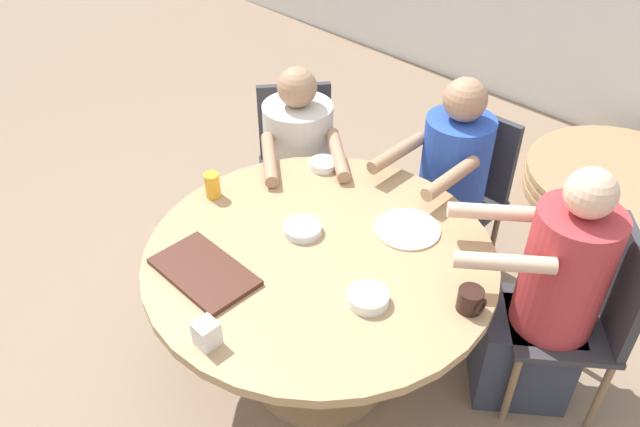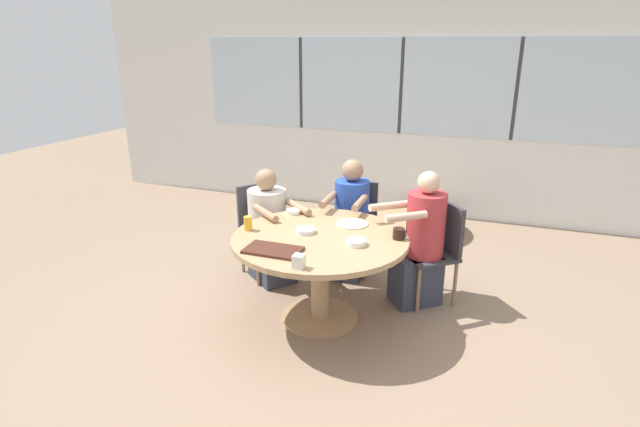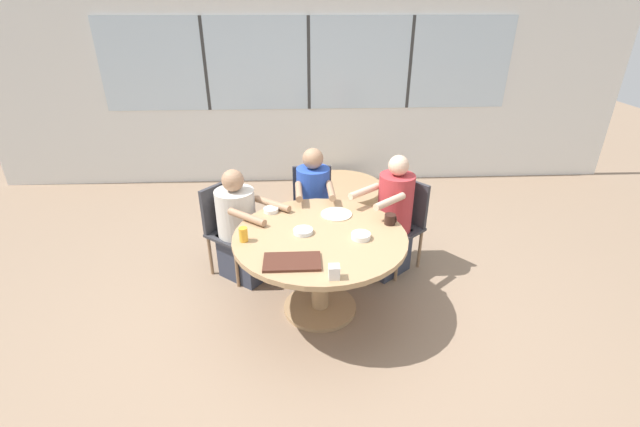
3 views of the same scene
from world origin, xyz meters
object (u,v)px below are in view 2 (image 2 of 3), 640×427
object	(u,v)px
chair_for_woman_green_shirt	(355,218)
person_man_teal_shirt	(270,232)
juice_glass	(248,223)
bowl_white_shallow	(306,231)
chair_for_man_blue_shirt	(438,244)
milk_carton_small	(299,261)
coffee_mug	(399,234)
folded_table_stack	(414,224)
bowl_fruit	(293,212)
person_man_blue_shirt	(421,246)
person_woman_green_shirt	(350,225)
chair_for_man_teal_shirt	(261,222)
bowl_cereal	(356,242)

from	to	relation	value
chair_for_woman_green_shirt	person_man_teal_shirt	world-z (taller)	person_man_teal_shirt
juice_glass	bowl_white_shallow	world-z (taller)	juice_glass
chair_for_man_blue_shirt	milk_carton_small	world-z (taller)	chair_for_man_blue_shirt
coffee_mug	bowl_white_shallow	world-z (taller)	coffee_mug
bowl_white_shallow	folded_table_stack	bearing A→B (deg)	77.53
milk_carton_small	juice_glass	bearing A→B (deg)	141.43
chair_for_man_blue_shirt	bowl_fruit	world-z (taller)	chair_for_man_blue_shirt
person_man_teal_shirt	bowl_fruit	distance (m)	0.41
chair_for_woman_green_shirt	coffee_mug	distance (m)	1.09
person_man_blue_shirt	bowl_fruit	distance (m)	1.10
person_woman_green_shirt	bowl_fruit	bearing A→B (deg)	49.53
milk_carton_small	chair_for_man_teal_shirt	bearing A→B (deg)	125.98
person_man_blue_shirt	folded_table_stack	bearing A→B (deg)	-28.23
person_man_teal_shirt	bowl_fruit	size ratio (longest dim) A/B	8.32
person_man_teal_shirt	bowl_white_shallow	size ratio (longest dim) A/B	6.89
chair_for_man_blue_shirt	chair_for_woman_green_shirt	bearing A→B (deg)	26.01
chair_for_woman_green_shirt	bowl_fruit	distance (m)	0.76
chair_for_woman_green_shirt	bowl_cereal	xyz separation A→B (m)	(0.33, -1.11, 0.23)
juice_glass	bowl_fruit	distance (m)	0.51
coffee_mug	juice_glass	size ratio (longest dim) A/B	0.86
coffee_mug	bowl_fruit	distance (m)	0.99
person_man_blue_shirt	chair_for_woman_green_shirt	bearing A→B (deg)	15.94
person_man_blue_shirt	juice_glass	xyz separation A→B (m)	(-1.24, -0.62, 0.25)
person_woman_green_shirt	milk_carton_small	world-z (taller)	person_woman_green_shirt
chair_for_woman_green_shirt	juice_glass	xyz separation A→B (m)	(-0.54, -1.10, 0.26)
person_man_blue_shirt	chair_for_man_teal_shirt	bearing A→B (deg)	47.32
chair_for_man_teal_shirt	milk_carton_small	size ratio (longest dim) A/B	9.33
coffee_mug	bowl_white_shallow	size ratio (longest dim) A/B	0.62
person_man_teal_shirt	bowl_cereal	distance (m)	1.19
juice_glass	bowl_fruit	xyz separation A→B (m)	(0.17, 0.48, -0.04)
person_man_teal_shirt	bowl_white_shallow	distance (m)	0.79
coffee_mug	person_man_teal_shirt	bearing A→B (deg)	162.79
milk_carton_small	bowl_fruit	distance (m)	1.08
chair_for_woman_green_shirt	bowl_cereal	size ratio (longest dim) A/B	5.83
milk_carton_small	person_man_teal_shirt	bearing A→B (deg)	123.94
bowl_cereal	milk_carton_small	bearing A→B (deg)	-115.80
juice_glass	folded_table_stack	distance (m)	2.54
person_woman_green_shirt	milk_carton_small	size ratio (longest dim) A/B	12.13
coffee_mug	bowl_cereal	bearing A→B (deg)	-140.24
person_woman_green_shirt	coffee_mug	world-z (taller)	person_woman_green_shirt
folded_table_stack	juice_glass	bearing A→B (deg)	-112.04
chair_for_man_blue_shirt	juice_glass	xyz separation A→B (m)	(-1.37, -0.72, 0.26)
person_man_blue_shirt	bowl_fruit	xyz separation A→B (m)	(-1.07, -0.14, 0.21)
chair_for_man_blue_shirt	milk_carton_small	xyz separation A→B (m)	(-0.74, -1.22, 0.25)
person_man_blue_shirt	folded_table_stack	size ratio (longest dim) A/B	1.00
chair_for_man_blue_shirt	chair_for_man_teal_shirt	xyz separation A→B (m)	(-1.62, -0.02, 0.00)
folded_table_stack	person_man_blue_shirt	bearing A→B (deg)	-78.98
person_man_teal_shirt	bowl_fruit	xyz separation A→B (m)	(0.29, -0.12, 0.27)
person_woman_green_shirt	person_man_blue_shirt	world-z (taller)	person_man_blue_shirt
chair_for_man_teal_shirt	coffee_mug	bearing A→B (deg)	108.55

